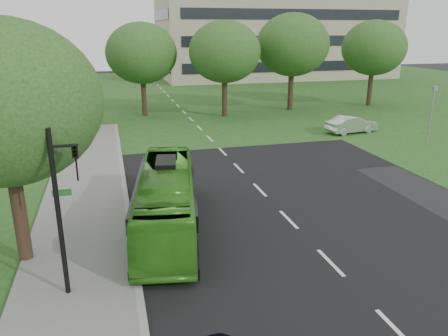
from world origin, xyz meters
name	(u,v)px	position (x,y,z in m)	size (l,w,h in m)	color
ground	(307,239)	(0.00, 0.00, 0.00)	(160.00, 160.00, 0.00)	black
street_surfaces	(194,126)	(-0.38, 22.75, 0.03)	(120.00, 120.00, 0.15)	black
office_building	(274,4)	(21.96, 61.96, 12.50)	(40.10, 20.10, 25.00)	tan
tree_park_a	(45,67)	(-12.41, 24.49, 5.38)	(5.96, 5.96, 7.93)	black
tree_park_b	(142,53)	(-4.12, 29.21, 6.09)	(6.89, 6.89, 9.03)	black
tree_park_c	(225,52)	(3.55, 26.70, 6.23)	(6.92, 6.92, 9.18)	black
tree_park_d	(293,45)	(11.30, 28.46, 6.76)	(7.55, 7.55, 9.98)	black
tree_park_e	(374,48)	(21.09, 28.74, 6.33)	(6.99, 6.99, 9.32)	black
tree_side_near	(2,103)	(-11.04, 1.10, 5.99)	(6.65, 6.65, 8.84)	black
bus	(167,200)	(-5.50, 2.50, 1.35)	(2.26, 9.66, 2.69)	#3A9220
sedan	(351,124)	(11.97, 17.00, 0.73)	(1.55, 4.45, 1.47)	silver
traffic_light	(63,202)	(-9.17, -1.70, 3.31)	(0.90, 0.23, 5.64)	black
camera_pole	(432,107)	(16.00, 12.61, 2.77)	(0.42, 0.39, 4.29)	gray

